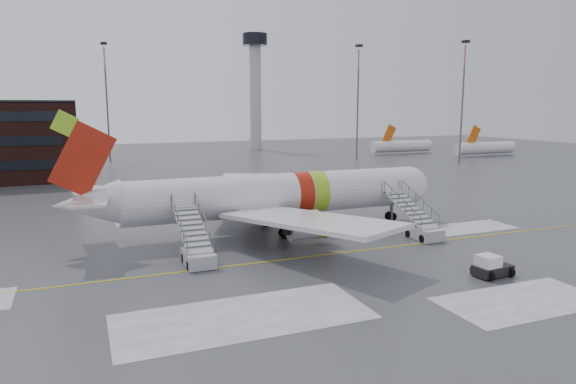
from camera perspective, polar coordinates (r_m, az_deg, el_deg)
name	(u,v)px	position (r m, az deg, el deg)	size (l,w,h in m)	color
ground	(280,256)	(39.80, -0.93, -7.14)	(260.00, 260.00, 0.00)	#494C4F
airliner	(270,196)	(46.43, -2.02, -0.40)	(35.03, 32.97, 11.18)	silver
airstair_fwd	(419,225)	(46.65, 14.35, -3.60)	(2.05, 7.70, 3.48)	#ADAFB4
airstair_aft	(196,248)	(38.60, -10.18, -6.18)	(2.05, 7.70, 3.48)	#A7AAAF
pushback_tug	(491,267)	(37.67, 21.62, -7.74)	(2.74, 2.14, 1.51)	black
control_tower	(255,78)	(137.90, -3.66, 12.53)	(6.40, 6.40, 30.00)	#B2B5BA
light_mast_far_ne	(358,95)	(112.40, 7.78, 10.65)	(1.20, 1.20, 24.25)	#595B60
light_mast_far_n	(107,94)	(113.73, -19.52, 10.19)	(1.20, 1.20, 24.25)	#595B60
light_mast_far_e	(463,94)	(110.17, 18.86, 10.26)	(1.20, 1.20, 24.25)	#595B60
distant_aircraft	(428,155)	(125.93, 15.32, 3.97)	(35.00, 18.00, 8.00)	#D8590C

